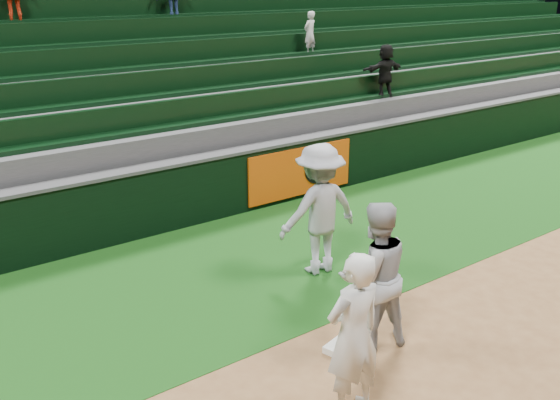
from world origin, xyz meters
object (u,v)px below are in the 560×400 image
object	(u,v)px
first_base	(344,349)
baserunner	(374,275)
base_coach	(319,209)
first_baseman	(353,335)

from	to	relation	value
first_base	baserunner	distance (m)	0.99
baserunner	base_coach	world-z (taller)	base_coach
first_baseman	baserunner	size ratio (longest dim) A/B	0.97
first_base	baserunner	xyz separation A→B (m)	(0.40, -0.05, 0.90)
first_base	baserunner	size ratio (longest dim) A/B	0.20
first_baseman	baserunner	world-z (taller)	baserunner
first_base	base_coach	size ratio (longest dim) A/B	0.19
base_coach	first_baseman	bearing A→B (deg)	62.03
baserunner	base_coach	size ratio (longest dim) A/B	0.92
first_base	first_baseman	bearing A→B (deg)	-129.02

